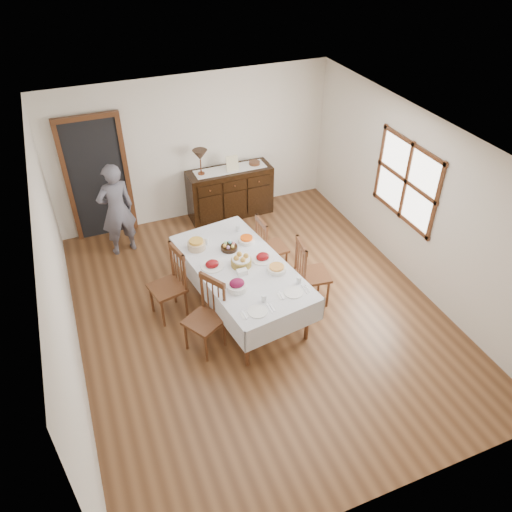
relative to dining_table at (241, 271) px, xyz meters
name	(u,v)px	position (x,y,z in m)	size (l,w,h in m)	color
ground	(259,312)	(0.20, -0.17, -0.70)	(6.00, 6.00, 0.00)	brown
room_shell	(237,203)	(0.05, 0.25, 0.94)	(5.02, 6.02, 2.65)	silver
dining_table	(241,271)	(0.00, 0.00, 0.00)	(1.50, 2.46, 0.79)	silver
chair_left_near	(207,315)	(-0.67, -0.51, -0.16)	(0.61, 0.61, 1.06)	#552E19
chair_left_far	(170,283)	(-0.94, 0.29, -0.15)	(0.54, 0.54, 1.08)	#552E19
chair_right_near	(309,272)	(0.97, -0.22, -0.15)	(0.51, 0.51, 1.08)	#552E19
chair_right_far	(269,245)	(0.72, 0.66, -0.19)	(0.44, 0.44, 1.01)	#552E19
sideboard	(230,192)	(0.74, 2.55, -0.24)	(1.54, 0.56, 0.92)	black
person	(116,207)	(-1.34, 2.12, 0.16)	(0.54, 0.34, 1.71)	slate
bread_basket	(241,261)	(0.01, 0.00, 0.16)	(0.28, 0.28, 0.18)	olive
egg_basket	(229,247)	(-0.02, 0.42, 0.13)	(0.24, 0.24, 0.11)	black
ham_platter_a	(212,265)	(-0.37, 0.13, 0.12)	(0.33, 0.33, 0.11)	white
ham_platter_b	(263,257)	(0.34, 0.03, 0.12)	(0.33, 0.33, 0.11)	white
beet_bowl	(237,285)	(-0.22, -0.46, 0.16)	(0.27, 0.27, 0.16)	white
carrot_bowl	(246,240)	(0.28, 0.50, 0.13)	(0.25, 0.25, 0.09)	white
pineapple_bowl	(196,245)	(-0.45, 0.62, 0.16)	(0.26, 0.26, 0.15)	#C8AD87
casserole_dish	(277,269)	(0.41, -0.29, 0.13)	(0.27, 0.27, 0.08)	white
butter_dish	(242,272)	(-0.05, -0.19, 0.13)	(0.15, 0.11, 0.07)	white
setting_left	(259,307)	(-0.09, -0.90, 0.11)	(0.44, 0.31, 0.10)	white
setting_right	(295,288)	(0.47, -0.74, 0.11)	(0.44, 0.31, 0.10)	white
glass_far_a	(207,241)	(-0.28, 0.67, 0.15)	(0.07, 0.07, 0.11)	white
glass_far_b	(238,228)	(0.26, 0.81, 0.14)	(0.06, 0.06, 0.10)	white
runner	(230,169)	(0.76, 2.56, 0.23)	(1.30, 0.35, 0.01)	white
table_lamp	(200,156)	(0.23, 2.56, 0.58)	(0.26, 0.26, 0.46)	brown
picture_frame	(232,164)	(0.78, 2.49, 0.36)	(0.22, 0.08, 0.28)	beige
deco_bowl	(254,163)	(1.24, 2.57, 0.25)	(0.20, 0.20, 0.06)	#552E19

